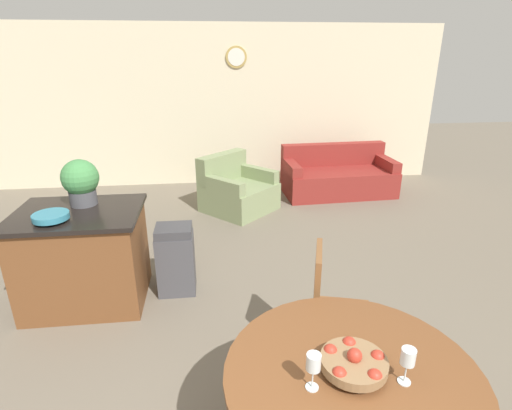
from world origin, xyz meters
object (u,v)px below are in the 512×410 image
(potted_plant, at_px, (81,181))
(trash_bin, at_px, (176,260))
(dining_chair_far_side, at_px, (331,305))
(fruit_bowl, at_px, (354,362))
(wine_glass_right, at_px, (408,358))
(couch, at_px, (338,177))
(wine_glass_left, at_px, (313,364))
(kitchen_island, at_px, (84,257))
(teal_bowl, at_px, (51,217))
(dining_table, at_px, (350,397))
(armchair, at_px, (237,192))

(potted_plant, height_order, trash_bin, potted_plant)
(dining_chair_far_side, xyz_separation_m, fruit_bowl, (-0.17, -0.87, 0.28))
(dining_chair_far_side, relative_size, wine_glass_right, 4.90)
(couch, bearing_deg, potted_plant, -144.67)
(fruit_bowl, height_order, wine_glass_left, wine_glass_left)
(wine_glass_right, bearing_deg, kitchen_island, 135.53)
(potted_plant, bearing_deg, wine_glass_left, -53.80)
(couch, bearing_deg, teal_bowl, -142.01)
(teal_bowl, relative_size, potted_plant, 0.68)
(teal_bowl, bearing_deg, wine_glass_left, -45.73)
(kitchen_island, bearing_deg, wine_glass_left, -51.15)
(trash_bin, bearing_deg, dining_chair_far_side, -43.62)
(fruit_bowl, bearing_deg, trash_bin, 117.26)
(dining_chair_far_side, bearing_deg, dining_table, 5.16)
(teal_bowl, xyz_separation_m, trash_bin, (0.96, 0.28, -0.62))
(armchair, bearing_deg, wine_glass_left, -133.10)
(fruit_bowl, relative_size, trash_bin, 0.48)
(wine_glass_left, relative_size, potted_plant, 0.46)
(dining_table, distance_m, trash_bin, 2.28)
(wine_glass_left, xyz_separation_m, teal_bowl, (-1.77, 1.81, 0.07))
(potted_plant, xyz_separation_m, armchair, (1.56, 2.03, -0.86))
(fruit_bowl, distance_m, couch, 4.95)
(wine_glass_right, bearing_deg, trash_bin, 120.83)
(wine_glass_left, bearing_deg, dining_table, 18.53)
(wine_glass_left, bearing_deg, kitchen_island, 128.85)
(wine_glass_right, distance_m, potted_plant, 3.04)
(teal_bowl, bearing_deg, dining_table, -41.01)
(fruit_bowl, distance_m, teal_bowl, 2.65)
(wine_glass_left, height_order, couch, wine_glass_left)
(fruit_bowl, relative_size, wine_glass_left, 1.70)
(wine_glass_right, relative_size, potted_plant, 0.46)
(kitchen_island, relative_size, couch, 0.60)
(potted_plant, bearing_deg, wine_glass_right, -47.11)
(teal_bowl, distance_m, couch, 4.60)
(dining_table, distance_m, wine_glass_left, 0.39)
(dining_table, xyz_separation_m, couch, (1.45, 4.70, -0.30))
(fruit_bowl, relative_size, armchair, 0.26)
(teal_bowl, height_order, potted_plant, potted_plant)
(dining_chair_far_side, distance_m, kitchen_island, 2.30)
(fruit_bowl, xyz_separation_m, potted_plant, (-1.84, 2.12, 0.34))
(dining_chair_far_side, height_order, wine_glass_right, dining_chair_far_side)
(kitchen_island, xyz_separation_m, trash_bin, (0.83, 0.06, -0.12))
(fruit_bowl, height_order, potted_plant, potted_plant)
(potted_plant, xyz_separation_m, trash_bin, (0.80, -0.11, -0.80))
(teal_bowl, bearing_deg, dining_chair_far_side, -21.87)
(potted_plant, relative_size, couch, 0.23)
(wine_glass_right, relative_size, couch, 0.11)
(teal_bowl, bearing_deg, kitchen_island, 58.12)
(wine_glass_left, relative_size, trash_bin, 0.28)
(fruit_bowl, bearing_deg, dining_table, -102.68)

